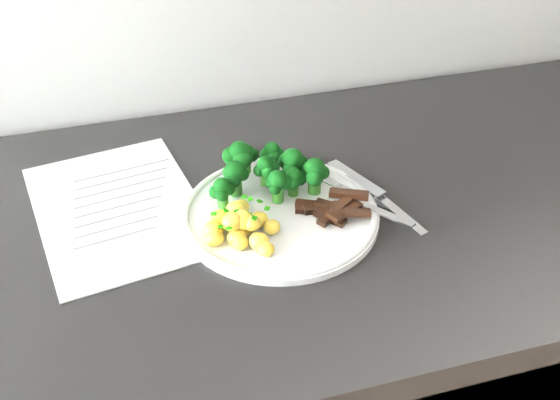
# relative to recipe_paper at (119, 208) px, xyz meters

# --- Properties ---
(recipe_paper) EXTENTS (0.26, 0.33, 0.00)m
(recipe_paper) POSITION_rel_recipe_paper_xyz_m (0.00, 0.00, 0.00)
(recipe_paper) COLOR silver
(recipe_paper) RESTS_ON counter
(plate) EXTENTS (0.26, 0.26, 0.02)m
(plate) POSITION_rel_recipe_paper_xyz_m (0.21, -0.08, 0.01)
(plate) COLOR white
(plate) RESTS_ON counter
(broccoli) EXTENTS (0.17, 0.11, 0.06)m
(broccoli) POSITION_rel_recipe_paper_xyz_m (0.20, -0.02, 0.04)
(broccoli) COLOR #2B6B1D
(broccoli) RESTS_ON plate
(potatoes) EXTENTS (0.10, 0.11, 0.04)m
(potatoes) POSITION_rel_recipe_paper_xyz_m (0.14, -0.11, 0.02)
(potatoes) COLOR #FFD449
(potatoes) RESTS_ON plate
(beef_strips) EXTENTS (0.10, 0.07, 0.03)m
(beef_strips) POSITION_rel_recipe_paper_xyz_m (0.27, -0.10, 0.02)
(beef_strips) COLOR black
(beef_strips) RESTS_ON plate
(fork) EXTENTS (0.09, 0.14, 0.01)m
(fork) POSITION_rel_recipe_paper_xyz_m (0.32, -0.10, 0.02)
(fork) COLOR silver
(fork) RESTS_ON plate
(knife) EXTENTS (0.08, 0.19, 0.02)m
(knife) POSITION_rel_recipe_paper_xyz_m (0.35, -0.10, 0.01)
(knife) COLOR silver
(knife) RESTS_ON plate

